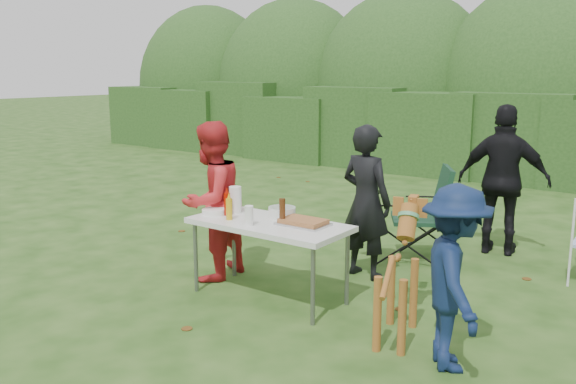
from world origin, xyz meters
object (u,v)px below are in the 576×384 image
Objects in this scene: person_cook at (366,202)px; paper_towel_roll at (235,200)px; child at (454,278)px; beer_bottle at (282,211)px; folding_table at (269,227)px; mustard_bottle at (229,209)px; person_black_puffy at (504,180)px; ketchup_bottle at (227,204)px; camping_chair at (419,213)px; dog at (397,277)px; person_red_jacket at (211,201)px.

paper_towel_roll is (-0.92, -0.97, 0.08)m from person_cook.
beer_bottle is at bearing 45.78° from child.
child is at bearing -8.88° from folding_table.
child reaches higher than mustard_bottle.
person_black_puffy is 3.28m from ketchup_bottle.
camping_chair is 2.32m from mustard_bottle.
folding_table is 0.54m from paper_towel_roll.
folding_table is 6.25× the size of beer_bottle.
folding_table is 0.23m from beer_bottle.
folding_table is 7.50× the size of mustard_bottle.
folding_table is 1.38× the size of dog.
dog is (1.36, -0.11, -0.17)m from folding_table.
person_red_jacket is (-0.83, 0.12, 0.12)m from folding_table.
dog is (-0.53, 0.19, -0.16)m from child.
person_red_jacket is at bearing 177.66° from paper_towel_roll.
person_black_puffy reaches higher than child.
person_cook reaches higher than camping_chair.
mustard_bottle is 0.18m from ketchup_bottle.
dog is 1.90m from paper_towel_roll.
mustard_bottle is (-2.25, 0.14, 0.17)m from child.
person_cook is 7.22× the size of ketchup_bottle.
camping_chair is 4.16× the size of paper_towel_roll.
ketchup_bottle is at bearing 49.09° from child.
folding_table is 3.02m from person_black_puffy.
camping_chair is 2.01m from beer_bottle.
dog is 4.92× the size of ketchup_bottle.
folding_table is 1.11× the size of child.
person_black_puffy is 1.61× the size of dog.
beer_bottle is (-1.74, 0.29, 0.19)m from child.
folding_table is 0.51m from ketchup_bottle.
camping_chair is 5.40× the size of mustard_bottle.
person_cook is 1.45m from mustard_bottle.
person_cook is 6.11× the size of paper_towel_roll.
camping_chair is at bearing 4.12° from dog.
mustard_bottle is at bearing 34.30° from camping_chair.
person_red_jacket is 2.76m from child.
person_black_puffy reaches higher than person_red_jacket.
paper_towel_roll is at bearing 119.38° from mustard_bottle.
mustard_bottle is 0.91× the size of ketchup_bottle.
dog is at bearing 80.63° from person_black_puffy.
dog is 4.17× the size of paper_towel_roll.
paper_towel_roll is (-0.65, 0.10, 0.01)m from beer_bottle.
child is 0.58m from dog.
beer_bottle is (0.15, -0.00, 0.17)m from folding_table.
person_cook is at bearing 50.81° from ketchup_bottle.
child reaches higher than folding_table.
child is (2.73, -0.41, -0.14)m from person_red_jacket.
mustard_bottle is 0.77× the size of paper_towel_roll.
folding_table is 1.92m from child.
ketchup_bottle is (-1.12, -1.96, 0.31)m from camping_chair.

